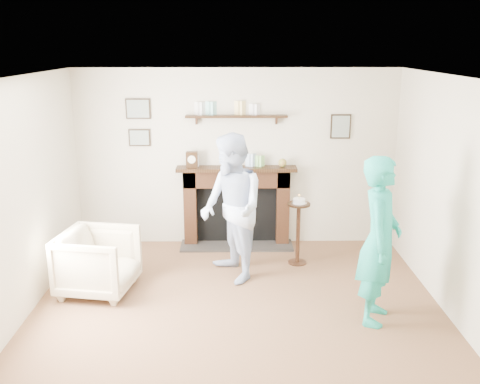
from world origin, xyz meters
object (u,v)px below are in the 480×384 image
man (232,278)px  pedestal_table (298,221)px  woman (374,318)px  armchair (100,291)px

man → pedestal_table: (0.86, 0.45, 0.58)m
woman → pedestal_table: pedestal_table is taller
armchair → man: bearing=-67.6°
woman → pedestal_table: bearing=43.7°
man → pedestal_table: pedestal_table is taller
armchair → woman: (3.06, -0.68, 0.00)m
man → woman: bearing=31.9°
armchair → pedestal_table: 2.61m
armchair → man: (1.55, 0.35, 0.00)m
armchair → man: size_ratio=0.45×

